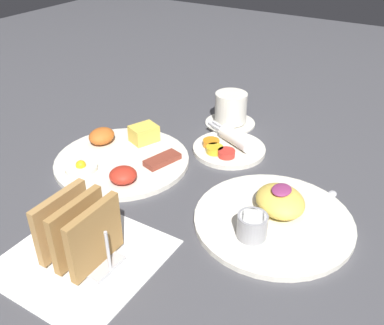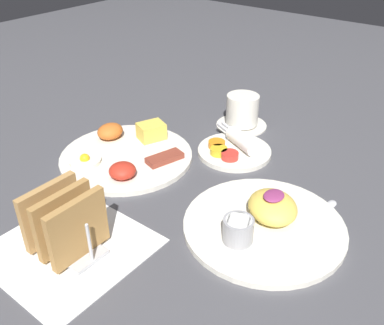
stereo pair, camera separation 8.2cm
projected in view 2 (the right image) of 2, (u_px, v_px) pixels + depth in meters
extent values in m
plane|color=#47474C|center=(194.00, 209.00, 0.75)|extent=(3.00, 3.00, 0.00)
cube|color=white|center=(70.00, 248.00, 0.66)|extent=(0.22, 0.22, 0.00)
cylinder|color=silver|center=(127.00, 156.00, 0.89)|extent=(0.27, 0.27, 0.01)
cube|color=#E5C64C|center=(151.00, 131.00, 0.94)|extent=(0.07, 0.06, 0.04)
ellipsoid|color=#C66023|center=(110.00, 131.00, 0.94)|extent=(0.06, 0.05, 0.03)
cylinder|color=#F4EACC|center=(85.00, 161.00, 0.86)|extent=(0.06, 0.06, 0.01)
sphere|color=yellow|center=(85.00, 158.00, 0.86)|extent=(0.02, 0.02, 0.02)
ellipsoid|color=red|center=(122.00, 171.00, 0.81)|extent=(0.05, 0.05, 0.03)
cube|color=brown|center=(165.00, 158.00, 0.87)|extent=(0.08, 0.05, 0.01)
cylinder|color=silver|center=(234.00, 152.00, 0.91)|extent=(0.16, 0.16, 0.01)
cylinder|color=orange|center=(217.00, 144.00, 0.91)|extent=(0.04, 0.04, 0.01)
cylinder|color=gold|center=(219.00, 151.00, 0.89)|extent=(0.04, 0.04, 0.01)
cylinder|color=red|center=(230.00, 155.00, 0.87)|extent=(0.04, 0.04, 0.01)
cylinder|color=white|center=(243.00, 141.00, 0.91)|extent=(0.06, 0.09, 0.03)
cube|color=silver|center=(224.00, 129.00, 0.96)|extent=(0.03, 0.05, 0.00)
cube|color=silver|center=(228.00, 127.00, 0.96)|extent=(0.03, 0.05, 0.00)
cylinder|color=silver|center=(264.00, 226.00, 0.70)|extent=(0.27, 0.27, 0.01)
ellipsoid|color=#EAC651|center=(273.00, 207.00, 0.71)|extent=(0.12, 0.12, 0.04)
ellipsoid|color=#8C3366|center=(274.00, 196.00, 0.69)|extent=(0.04, 0.03, 0.01)
cylinder|color=#99999E|center=(238.00, 230.00, 0.66)|extent=(0.05, 0.05, 0.04)
cylinder|color=white|center=(239.00, 222.00, 0.65)|extent=(0.04, 0.04, 0.01)
cube|color=#B7B7BC|center=(69.00, 246.00, 0.66)|extent=(0.06, 0.12, 0.01)
cube|color=#A67940|center=(78.00, 229.00, 0.62)|extent=(0.10, 0.01, 0.10)
cube|color=#A5773F|center=(64.00, 220.00, 0.63)|extent=(0.10, 0.01, 0.10)
cube|color=#B0824A|center=(51.00, 212.00, 0.65)|extent=(0.10, 0.01, 0.10)
cylinder|color=#B7B7BC|center=(89.00, 243.00, 0.61)|extent=(0.01, 0.01, 0.07)
cylinder|color=#B7B7BC|center=(44.00, 214.00, 0.67)|extent=(0.01, 0.01, 0.07)
cylinder|color=silver|center=(241.00, 124.00, 1.02)|extent=(0.12, 0.12, 0.01)
cylinder|color=silver|center=(242.00, 110.00, 1.00)|extent=(0.08, 0.08, 0.07)
cylinder|color=#381E0F|center=(243.00, 98.00, 0.99)|extent=(0.06, 0.06, 0.01)
cube|color=silver|center=(295.00, 197.00, 0.78)|extent=(0.05, 0.10, 0.00)
ellipsoid|color=silver|center=(332.00, 202.00, 0.76)|extent=(0.02, 0.02, 0.01)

